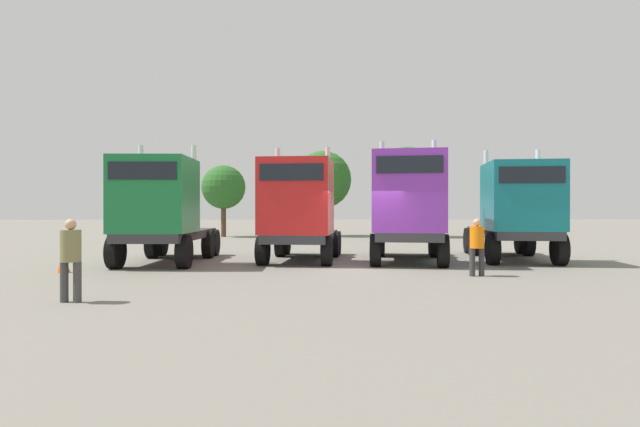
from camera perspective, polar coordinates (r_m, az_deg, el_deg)
The scene contains 11 objects.
ground at distance 16.82m, azimuth 4.74°, elevation -6.06°, with size 200.00×200.00×0.00m, color slate.
semi_truck_green at distance 18.58m, azimuth -17.17°, elevation 0.45°, with size 2.85×6.29×4.22m.
semi_truck_red at distance 18.57m, azimuth -2.32°, elevation 0.49°, with size 3.42×6.05×4.25m.
semi_truck_purple at distance 18.50m, azimuth 9.72°, elevation 0.83°, with size 3.76×6.54×4.46m.
semi_truck_teal at distance 20.20m, azimuth 20.89°, elevation 0.36°, with size 3.62×6.56×4.17m.
visitor_in_hivis at distance 15.36m, azimuth 16.94°, elevation -3.12°, with size 0.45×0.44×1.64m.
visitor_with_camera at distance 11.64m, azimuth -25.81°, elevation -4.05°, with size 0.46×0.45×1.69m.
traffic_cone_near at distance 17.43m, azimuth -26.46°, elevation -4.79°, with size 0.36×0.36×0.65m, color #F2590C.
oak_far_left at distance 38.04m, azimuth -10.60°, elevation 2.85°, with size 3.17×3.17×5.19m.
oak_far_centre at distance 38.42m, azimuth 0.32°, elevation 3.75°, with size 4.25×4.25×6.34m.
oak_far_right at distance 37.63m, azimuth 9.52°, elevation 4.25°, with size 3.98×3.98×6.48m.
Camera 1 is at (-2.42, -16.54, 1.85)m, focal length 28.99 mm.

